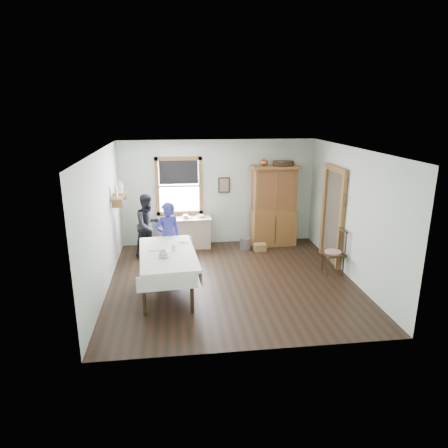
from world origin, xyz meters
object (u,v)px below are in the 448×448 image
object	(u,v)px
woman_blue	(168,239)
dining_table	(169,272)
pail	(246,244)
work_counter	(184,233)
wicker_basket	(260,247)
china_hutch	(274,206)
figure_dark	(149,227)
spindle_chair	(334,252)

from	to	relation	value
woman_blue	dining_table	bearing A→B (deg)	69.48
woman_blue	pail	bearing A→B (deg)	-170.53
work_counter	wicker_basket	bearing A→B (deg)	-15.51
china_hutch	wicker_basket	bearing A→B (deg)	-136.86
pail	wicker_basket	xyz separation A→B (m)	(0.34, -0.14, -0.06)
figure_dark	dining_table	bearing A→B (deg)	-113.61
wicker_basket	china_hutch	bearing A→B (deg)	45.43
woman_blue	wicker_basket	bearing A→B (deg)	-177.42
china_hutch	spindle_chair	size ratio (longest dim) A/B	2.09
woman_blue	china_hutch	bearing A→B (deg)	-173.00
pail	figure_dark	bearing A→B (deg)	-177.22
spindle_chair	wicker_basket	bearing A→B (deg)	125.34
work_counter	figure_dark	size ratio (longest dim) A/B	0.98
work_counter	spindle_chair	bearing A→B (deg)	-34.32
china_hutch	pail	xyz separation A→B (m)	(-0.78, -0.30, -0.89)
work_counter	dining_table	world-z (taller)	dining_table
pail	wicker_basket	bearing A→B (deg)	-23.20
spindle_chair	work_counter	bearing A→B (deg)	143.29
dining_table	pail	xyz separation A→B (m)	(1.91, 2.21, -0.26)
dining_table	pail	size ratio (longest dim) A/B	6.83
spindle_chair	figure_dark	xyz separation A→B (m)	(-3.99, 1.61, 0.21)
dining_table	figure_dark	xyz separation A→B (m)	(-0.48, 2.10, 0.29)
china_hutch	woman_blue	xyz separation A→B (m)	(-2.69, -1.42, -0.32)
wicker_basket	dining_table	bearing A→B (deg)	-137.36
dining_table	spindle_chair	world-z (taller)	spindle_chair
china_hutch	pail	bearing A→B (deg)	-161.07
work_counter	wicker_basket	world-z (taller)	work_counter
spindle_chair	pail	world-z (taller)	spindle_chair
spindle_chair	wicker_basket	world-z (taller)	spindle_chair
pail	work_counter	bearing A→B (deg)	167.43
china_hutch	work_counter	bearing A→B (deg)	176.67
dining_table	work_counter	bearing A→B (deg)	81.76
dining_table	woman_blue	size ratio (longest dim) A/B	1.43
wicker_basket	figure_dark	world-z (taller)	figure_dark
wicker_basket	work_counter	bearing A→B (deg)	165.43
pail	figure_dark	size ratio (longest dim) A/B	0.21
spindle_chair	dining_table	bearing A→B (deg)	-175.49
woman_blue	figure_dark	distance (m)	1.11
work_counter	woman_blue	bearing A→B (deg)	-105.36
dining_table	figure_dark	world-z (taller)	figure_dark
wicker_basket	figure_dark	size ratio (longest dim) A/B	0.22
work_counter	woman_blue	xyz separation A→B (m)	(-0.38, -1.46, 0.32)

